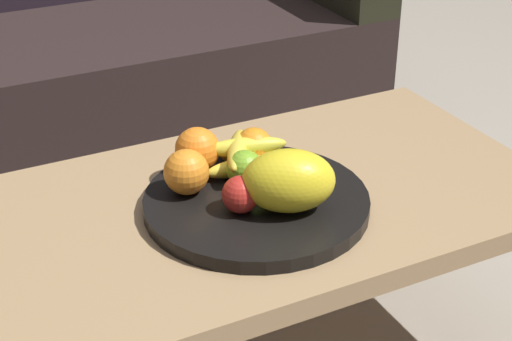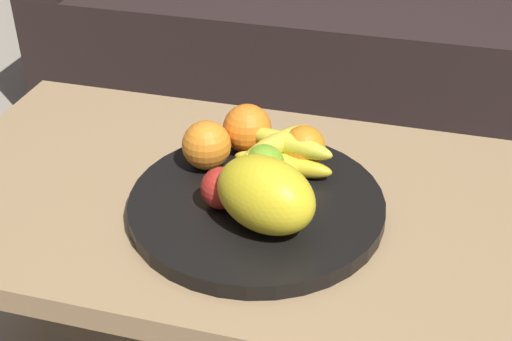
% 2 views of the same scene
% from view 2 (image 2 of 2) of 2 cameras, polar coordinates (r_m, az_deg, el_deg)
% --- Properties ---
extents(coffee_table, '(1.09, 0.58, 0.40)m').
position_cam_2_polar(coffee_table, '(1.11, 0.50, -4.24)').
color(coffee_table, '#A17F57').
rests_on(coffee_table, ground_plane).
extents(couch, '(1.70, 0.70, 0.90)m').
position_cam_2_polar(couch, '(2.10, 7.71, 12.79)').
color(couch, black).
rests_on(couch, ground_plane).
extents(fruit_bowl, '(0.39, 0.39, 0.03)m').
position_cam_2_polar(fruit_bowl, '(1.05, -0.00, -2.85)').
color(fruit_bowl, black).
rests_on(fruit_bowl, coffee_table).
extents(melon_large_front, '(0.18, 0.16, 0.11)m').
position_cam_2_polar(melon_large_front, '(0.96, 0.79, -1.98)').
color(melon_large_front, yellow).
rests_on(melon_large_front, fruit_bowl).
extents(orange_front, '(0.08, 0.08, 0.08)m').
position_cam_2_polar(orange_front, '(1.14, -0.73, 3.47)').
color(orange_front, orange).
rests_on(orange_front, fruit_bowl).
extents(orange_left, '(0.07, 0.07, 0.07)m').
position_cam_2_polar(orange_left, '(1.10, 3.96, 1.93)').
color(orange_left, orange).
rests_on(orange_left, fruit_bowl).
extents(orange_right, '(0.08, 0.08, 0.08)m').
position_cam_2_polar(orange_right, '(1.10, -4.08, 2.09)').
color(orange_right, orange).
rests_on(orange_right, fruit_bowl).
extents(apple_front, '(0.06, 0.06, 0.06)m').
position_cam_2_polar(apple_front, '(1.01, -2.83, -1.45)').
color(apple_front, red).
rests_on(apple_front, fruit_bowl).
extents(apple_left, '(0.06, 0.06, 0.06)m').
position_cam_2_polar(apple_left, '(1.06, 0.72, 0.46)').
color(apple_left, '#75AD26').
rests_on(apple_left, fruit_bowl).
extents(banana_bunch, '(0.16, 0.15, 0.06)m').
position_cam_2_polar(banana_bunch, '(1.09, 2.26, 1.30)').
color(banana_bunch, yellow).
rests_on(banana_bunch, fruit_bowl).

